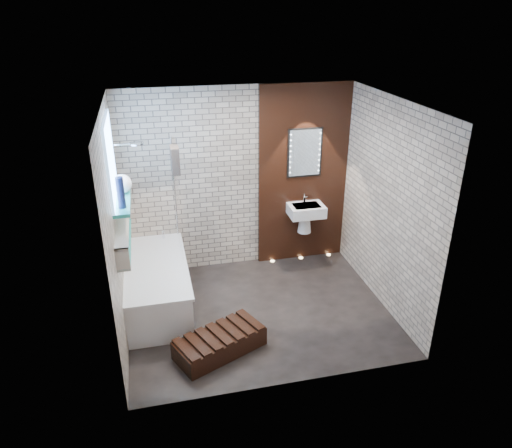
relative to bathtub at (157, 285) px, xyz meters
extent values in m
plane|color=black|center=(1.22, -0.45, -0.29)|extent=(3.20, 3.20, 0.00)
cube|color=gray|center=(1.22, 0.85, 1.01)|extent=(3.20, 0.04, 2.60)
cube|color=gray|center=(1.22, -1.75, 1.01)|extent=(3.20, 0.04, 2.60)
cube|color=gray|center=(-0.38, -0.45, 1.01)|extent=(0.04, 2.60, 2.60)
cube|color=gray|center=(2.82, -0.45, 1.01)|extent=(0.04, 2.60, 2.60)
plane|color=white|center=(1.22, -0.45, 2.31)|extent=(3.20, 3.20, 0.00)
cube|color=black|center=(2.17, 0.82, 1.01)|extent=(1.30, 0.06, 2.60)
cube|color=#7FADE0|center=(-0.36, -0.10, 1.71)|extent=(0.03, 1.00, 0.90)
cube|color=teal|center=(-0.29, -0.10, 1.24)|extent=(0.18, 1.00, 0.04)
cube|color=teal|center=(-0.31, -0.30, 0.79)|extent=(0.14, 1.30, 0.03)
cube|color=#B2A899|center=(-0.31, -0.30, 1.02)|extent=(0.14, 1.30, 0.03)
cube|color=#B2A899|center=(-0.31, -0.94, 0.91)|extent=(0.14, 0.03, 0.26)
cube|color=#B2A899|center=(-0.31, 0.33, 0.91)|extent=(0.14, 0.03, 0.26)
cube|color=white|center=(0.00, 0.00, -0.02)|extent=(0.75, 1.70, 0.55)
cube|color=white|center=(0.00, 0.00, 0.27)|extent=(0.79, 1.74, 0.03)
cylinder|color=silver|center=(0.15, 0.73, 0.35)|extent=(0.04, 0.04, 0.12)
cube|color=white|center=(0.35, 0.44, 0.99)|extent=(0.01, 0.78, 1.40)
cube|color=black|center=(0.35, 0.22, 1.56)|extent=(0.10, 0.25, 0.33)
cylinder|color=silver|center=(-0.08, 0.50, 1.71)|extent=(0.18, 0.18, 0.02)
cube|color=white|center=(2.17, 0.61, 0.56)|extent=(0.50, 0.36, 0.16)
cone|color=white|center=(2.17, 0.66, 0.34)|extent=(0.20, 0.20, 0.28)
cylinder|color=silver|center=(2.17, 0.71, 0.71)|extent=(0.03, 0.03, 0.14)
cube|color=black|center=(2.17, 0.78, 1.36)|extent=(0.50, 0.02, 0.70)
cube|color=silver|center=(2.17, 0.77, 1.36)|extent=(0.45, 0.01, 0.65)
cube|color=black|center=(0.62, -1.10, -0.18)|extent=(1.09, 0.81, 0.22)
cylinder|color=maroon|center=(-0.31, -0.03, 0.89)|extent=(0.06, 0.06, 0.16)
cylinder|color=maroon|center=(-0.31, -0.68, 0.87)|extent=(0.05, 0.05, 0.13)
cylinder|color=#B9711C|center=(-0.31, -0.54, 0.86)|extent=(0.05, 0.05, 0.10)
cylinder|color=#131934|center=(-0.28, -0.40, 1.43)|extent=(0.08, 0.08, 0.34)
sphere|color=white|center=(-0.28, 0.05, 1.37)|extent=(0.22, 0.22, 0.22)
cylinder|color=#FFD899|center=(1.72, 0.75, -0.29)|extent=(0.06, 0.06, 0.01)
cylinder|color=#FFD899|center=(2.17, 0.75, -0.29)|extent=(0.06, 0.06, 0.01)
cylinder|color=#FFD899|center=(2.62, 0.75, -0.29)|extent=(0.06, 0.06, 0.01)
camera|label=1|loc=(0.04, -5.38, 3.29)|focal=33.83mm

